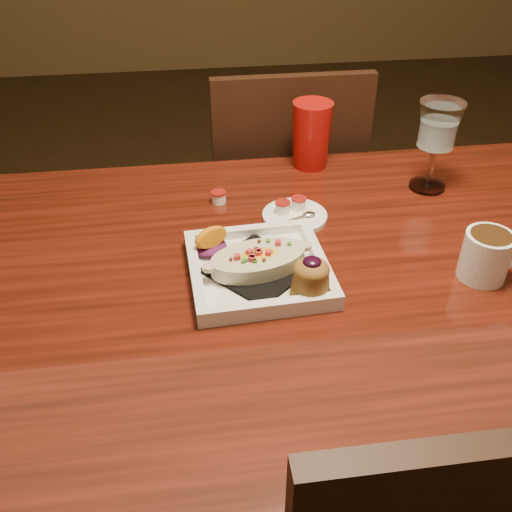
{
  "coord_description": "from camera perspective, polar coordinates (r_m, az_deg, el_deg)",
  "views": [
    {
      "loc": [
        -0.27,
        -0.8,
        1.37
      ],
      "look_at": [
        -0.16,
        0.02,
        0.77
      ],
      "focal_mm": 40.0,
      "sensor_mm": 36.0,
      "label": 1
    }
  ],
  "objects": [
    {
      "name": "creamer_loose",
      "position": [
        1.22,
        -3.76,
        5.92
      ],
      "size": [
        0.03,
        0.03,
        0.03
      ],
      "color": "white",
      "rests_on": "table"
    },
    {
      "name": "floor",
      "position": [
        1.61,
        6.17,
        -22.86
      ],
      "size": [
        7.0,
        7.0,
        0.0
      ],
      "primitive_type": "plane",
      "color": "black",
      "rests_on": "ground"
    },
    {
      "name": "coffee_mug",
      "position": [
        1.06,
        22.17,
        0.2
      ],
      "size": [
        0.12,
        0.08,
        0.09
      ],
      "rotation": [
        0.0,
        0.0,
        -0.03
      ],
      "color": "white",
      "rests_on": "table"
    },
    {
      "name": "goblet",
      "position": [
        1.27,
        17.73,
        11.9
      ],
      "size": [
        0.09,
        0.09,
        0.2
      ],
      "color": "silver",
      "rests_on": "table"
    },
    {
      "name": "chair_far",
      "position": [
        1.69,
        2.52,
        5.18
      ],
      "size": [
        0.42,
        0.42,
        0.93
      ],
      "rotation": [
        0.0,
        0.0,
        3.14
      ],
      "color": "black",
      "rests_on": "floor"
    },
    {
      "name": "table",
      "position": [
        1.1,
        8.32,
        -5.0
      ],
      "size": [
        1.5,
        0.9,
        0.75
      ],
      "color": "maroon",
      "rests_on": "floor"
    },
    {
      "name": "saucer",
      "position": [
        1.17,
        3.76,
        4.21
      ],
      "size": [
        0.13,
        0.13,
        0.09
      ],
      "color": "white",
      "rests_on": "table"
    },
    {
      "name": "plate",
      "position": [
        0.99,
        0.85,
        -1.08
      ],
      "size": [
        0.25,
        0.25,
        0.08
      ],
      "rotation": [
        0.0,
        0.0,
        0.05
      ],
      "color": "white",
      "rests_on": "table"
    },
    {
      "name": "red_tumbler",
      "position": [
        1.35,
        5.55,
        11.96
      ],
      "size": [
        0.09,
        0.09,
        0.15
      ],
      "primitive_type": "cone",
      "color": "#BA100D",
      "rests_on": "table"
    }
  ]
}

